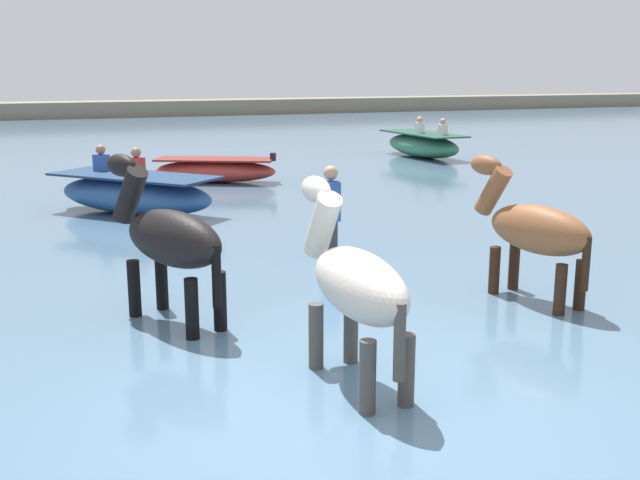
# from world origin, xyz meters

# --- Properties ---
(ground_plane) EXTENTS (120.00, 120.00, 0.00)m
(ground_plane) POSITION_xyz_m (0.00, 0.00, 0.00)
(ground_plane) COLOR #756B56
(water_surface) EXTENTS (90.00, 90.00, 0.37)m
(water_surface) POSITION_xyz_m (0.00, 10.00, 0.18)
(water_surface) COLOR slate
(water_surface) RESTS_ON ground
(horse_lead_pinto) EXTENTS (0.54, 1.82, 1.99)m
(horse_lead_pinto) POSITION_xyz_m (0.23, 0.22, 1.18)
(horse_lead_pinto) COLOR beige
(horse_lead_pinto) RESTS_ON ground
(horse_trailing_chestnut) EXTENTS (0.73, 1.78, 1.93)m
(horse_trailing_chestnut) POSITION_xyz_m (3.02, 1.62, 1.14)
(horse_trailing_chestnut) COLOR brown
(horse_trailing_chestnut) RESTS_ON ground
(horse_flank_black) EXTENTS (1.09, 1.83, 2.04)m
(horse_flank_black) POSITION_xyz_m (-0.89, 2.33, 1.21)
(horse_flank_black) COLOR black
(horse_flank_black) RESTS_ON ground
(boat_far_offshore) EXTENTS (2.92, 2.06, 0.69)m
(boat_far_offshore) POSITION_xyz_m (1.86, 11.83, 0.64)
(boat_far_offshore) COLOR #BC382D
(boat_far_offshore) RESTS_ON water_surface
(boat_distant_east) EXTENTS (3.06, 3.23, 1.18)m
(boat_distant_east) POSITION_xyz_m (-0.41, 8.57, 0.72)
(boat_distant_east) COLOR #28518E
(boat_distant_east) RESTS_ON water_surface
(boat_mid_outer) EXTENTS (1.39, 3.39, 1.19)m
(boat_mid_outer) POSITION_xyz_m (8.78, 14.60, 0.73)
(boat_mid_outer) COLOR #337556
(boat_mid_outer) RESTS_ON water_surface
(person_onlooker_left) EXTENTS (0.23, 0.34, 1.63)m
(person_onlooker_left) POSITION_xyz_m (1.68, 4.33, 0.87)
(person_onlooker_left) COLOR #383842
(person_onlooker_left) RESTS_ON ground
(far_shoreline) EXTENTS (80.00, 2.40, 1.20)m
(far_shoreline) POSITION_xyz_m (0.00, 37.93, 0.60)
(far_shoreline) COLOR gray
(far_shoreline) RESTS_ON ground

